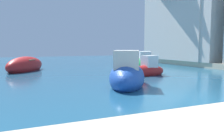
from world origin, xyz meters
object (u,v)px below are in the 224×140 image
(moored_boat_1, at_px, (127,75))
(waterfront_building_annex, at_px, (199,18))
(moored_boat_2, at_px, (145,63))
(moored_boat_6, at_px, (147,70))
(waterfront_building_far, at_px, (190,20))
(moored_boat_0, at_px, (25,66))

(moored_boat_1, xyz_separation_m, waterfront_building_annex, (14.21, 9.85, 4.52))
(moored_boat_2, height_order, moored_boat_6, moored_boat_2)
(waterfront_building_far, bearing_deg, waterfront_building_annex, -90.00)
(waterfront_building_annex, bearing_deg, moored_boat_6, -149.00)
(moored_boat_0, bearing_deg, moored_boat_1, 57.90)
(moored_boat_1, height_order, moored_boat_2, moored_boat_1)
(waterfront_building_far, bearing_deg, moored_boat_6, -144.06)
(moored_boat_1, relative_size, waterfront_building_far, 0.46)
(moored_boat_1, relative_size, moored_boat_2, 1.04)
(moored_boat_0, distance_m, waterfront_building_far, 18.87)
(moored_boat_0, relative_size, moored_boat_2, 1.06)
(moored_boat_2, distance_m, waterfront_building_annex, 9.50)
(moored_boat_2, bearing_deg, moored_boat_6, 177.92)
(moored_boat_0, relative_size, moored_boat_6, 1.45)
(moored_boat_6, bearing_deg, moored_boat_0, -52.51)
(moored_boat_1, bearing_deg, moored_boat_6, -14.53)
(moored_boat_6, bearing_deg, waterfront_building_far, -154.88)
(moored_boat_6, relative_size, waterfront_building_annex, 0.33)
(waterfront_building_annex, relative_size, waterfront_building_far, 0.98)
(moored_boat_0, bearing_deg, waterfront_building_far, 129.60)
(moored_boat_2, bearing_deg, waterfront_building_far, -40.00)
(moored_boat_0, height_order, waterfront_building_annex, waterfront_building_annex)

